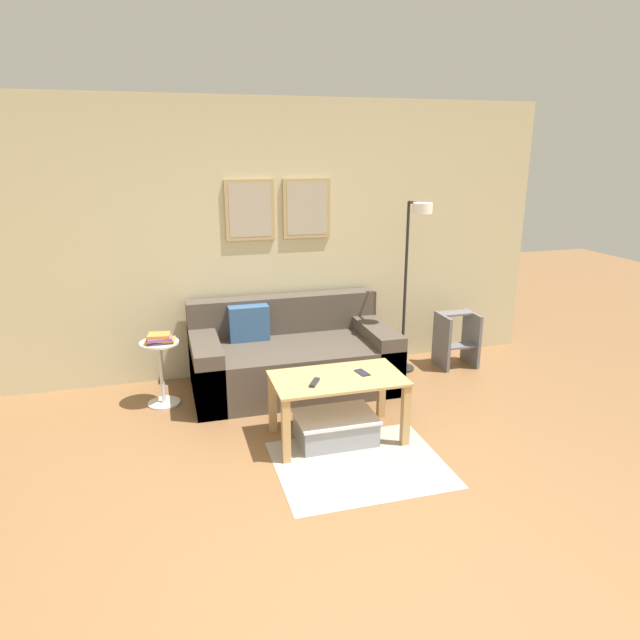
# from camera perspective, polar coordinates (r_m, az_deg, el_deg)

# --- Properties ---
(ground_plane) EXTENTS (16.00, 16.00, 0.00)m
(ground_plane) POSITION_cam_1_polar(r_m,az_deg,el_deg) (3.26, 4.80, -23.49)
(ground_plane) COLOR brown
(wall_back) EXTENTS (5.60, 0.09, 2.55)m
(wall_back) POSITION_cam_1_polar(r_m,az_deg,el_deg) (5.40, -5.94, 7.90)
(wall_back) COLOR #C6BC93
(wall_back) RESTS_ON ground_plane
(area_rug) EXTENTS (1.16, 0.95, 0.01)m
(area_rug) POSITION_cam_1_polar(r_m,az_deg,el_deg) (4.09, 4.00, -14.17)
(area_rug) COLOR #A39989
(area_rug) RESTS_ON ground_plane
(couch) EXTENTS (1.80, 0.95, 0.78)m
(couch) POSITION_cam_1_polar(r_m,az_deg,el_deg) (5.20, -2.86, -3.80)
(couch) COLOR #4C4238
(couch) RESTS_ON ground_plane
(coffee_table) EXTENTS (0.97, 0.55, 0.49)m
(coffee_table) POSITION_cam_1_polar(r_m,az_deg,el_deg) (4.25, 1.77, -6.94)
(coffee_table) COLOR tan
(coffee_table) RESTS_ON ground_plane
(storage_bin) EXTENTS (0.59, 0.41, 0.21)m
(storage_bin) POSITION_cam_1_polar(r_m,az_deg,el_deg) (4.34, 1.56, -10.71)
(storage_bin) COLOR gray
(storage_bin) RESTS_ON ground_plane
(floor_lamp) EXTENTS (0.24, 0.49, 1.65)m
(floor_lamp) POSITION_cam_1_polar(r_m,az_deg,el_deg) (5.32, 9.27, 5.23)
(floor_lamp) COLOR black
(floor_lamp) RESTS_ON ground_plane
(side_table) EXTENTS (0.32, 0.32, 0.56)m
(side_table) POSITION_cam_1_polar(r_m,az_deg,el_deg) (5.00, -15.60, -4.57)
(side_table) COLOR silver
(side_table) RESTS_ON ground_plane
(book_stack) EXTENTS (0.26, 0.19, 0.08)m
(book_stack) POSITION_cam_1_polar(r_m,az_deg,el_deg) (4.90, -15.73, -1.77)
(book_stack) COLOR #4C4C51
(book_stack) RESTS_ON side_table
(remote_control) EXTENTS (0.11, 0.15, 0.02)m
(remote_control) POSITION_cam_1_polar(r_m,az_deg,el_deg) (4.09, -0.56, -6.27)
(remote_control) COLOR #232328
(remote_control) RESTS_ON coffee_table
(cell_phone) EXTENTS (0.09, 0.15, 0.01)m
(cell_phone) POSITION_cam_1_polar(r_m,az_deg,el_deg) (4.29, 4.24, -5.28)
(cell_phone) COLOR #1E2338
(cell_phone) RESTS_ON coffee_table
(step_stool) EXTENTS (0.36, 0.34, 0.54)m
(step_stool) POSITION_cam_1_polar(r_m,az_deg,el_deg) (5.85, 13.51, -1.79)
(step_stool) COLOR slate
(step_stool) RESTS_ON ground_plane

